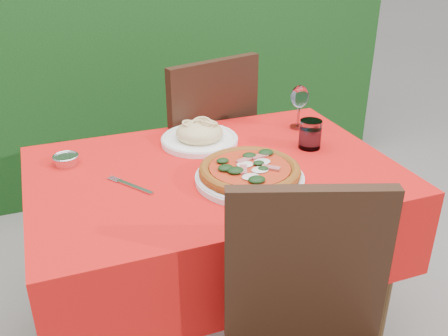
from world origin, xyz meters
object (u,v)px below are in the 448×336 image
object	(u,v)px
pasta_plate	(199,136)
water_glass	(310,136)
chair_far	(201,146)
fork	(135,187)
steel_ramekin	(66,160)
wine_glass	(300,98)
pizza_plate	(250,173)

from	to	relation	value
pasta_plate	water_glass	world-z (taller)	water_glass
chair_far	pasta_plate	distance (m)	0.42
fork	steel_ramekin	world-z (taller)	steel_ramekin
chair_far	wine_glass	xyz separation A→B (m)	(0.32, -0.34, 0.30)
wine_glass	steel_ramekin	distance (m)	0.94
water_glass	steel_ramekin	bearing A→B (deg)	168.54
chair_far	fork	bearing A→B (deg)	39.31
wine_glass	steel_ramekin	size ratio (longest dim) A/B	2.17
pizza_plate	wine_glass	size ratio (longest dim) A/B	1.99
pizza_plate	pasta_plate	distance (m)	0.37
pizza_plate	water_glass	bearing A→B (deg)	27.97
chair_far	water_glass	bearing A→B (deg)	99.98
pasta_plate	pizza_plate	bearing A→B (deg)	-81.45
chair_far	steel_ramekin	size ratio (longest dim) A/B	11.91
pizza_plate	wine_glass	xyz separation A→B (m)	(0.38, 0.37, 0.10)
water_glass	pasta_plate	bearing A→B (deg)	153.12
pizza_plate	water_glass	xyz separation A→B (m)	(0.32, 0.17, 0.02)
water_glass	wine_glass	bearing A→B (deg)	73.91
water_glass	wine_glass	size ratio (longest dim) A/B	0.60
fork	chair_far	bearing A→B (deg)	21.63
water_glass	wine_glass	world-z (taller)	wine_glass
chair_far	steel_ramekin	world-z (taller)	chair_far
wine_glass	fork	distance (m)	0.81
chair_far	fork	size ratio (longest dim) A/B	4.79
chair_far	pizza_plate	distance (m)	0.74
fork	wine_glass	bearing A→B (deg)	-13.15
fork	steel_ramekin	bearing A→B (deg)	92.91
steel_ramekin	water_glass	bearing A→B (deg)	-11.46
wine_glass	steel_ramekin	xyz separation A→B (m)	(-0.94, -0.02, -0.11)
pizza_plate	pasta_plate	size ratio (longest dim) A/B	1.21
chair_far	wine_glass	size ratio (longest dim) A/B	5.50
chair_far	wine_glass	distance (m)	0.55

